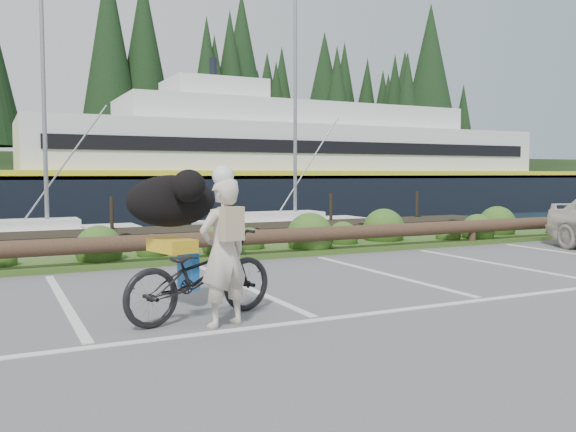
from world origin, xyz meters
name	(u,v)px	position (x,y,z in m)	size (l,w,h in m)	color
ground	(304,313)	(0.00, 0.00, 0.00)	(72.00, 72.00, 0.00)	#555558
harbor_backdrop	(23,187)	(0.39, 78.47, 0.00)	(170.00, 160.00, 30.00)	#172D37
vegetation_strip	(182,257)	(0.00, 5.30, 0.05)	(34.00, 1.60, 0.10)	#3D5B21
log_rail	(193,264)	(0.00, 4.60, 0.00)	(32.00, 0.30, 0.60)	#443021
bicycle	(201,275)	(-1.24, 0.28, 0.53)	(0.70, 2.01, 1.06)	black
cyclist	(224,253)	(-1.11, -0.17, 0.84)	(0.61, 0.40, 1.68)	beige
dog	(171,201)	(-1.41, 0.90, 1.38)	(1.13, 0.55, 0.65)	black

